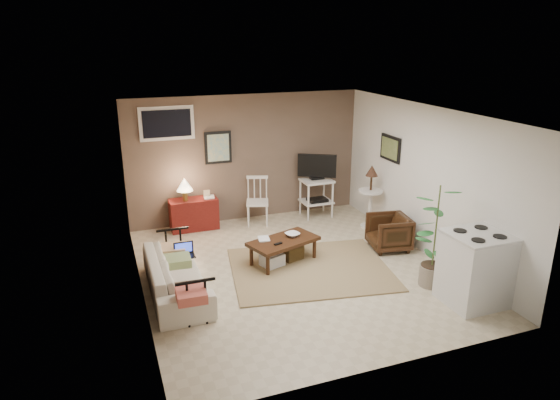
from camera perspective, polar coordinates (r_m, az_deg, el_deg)
name	(u,v)px	position (r m, az deg, el deg)	size (l,w,h in m)	color
floor	(295,271)	(7.70, 1.72, -8.06)	(5.00, 5.00, 0.00)	#C1B293
art_back	(218,148)	(9.31, -7.09, 5.97)	(0.50, 0.03, 0.60)	black
art_right	(390,148)	(9.07, 12.51, 5.79)	(0.03, 0.60, 0.45)	black
window	(167,123)	(9.06, -12.82, 8.54)	(0.96, 0.03, 0.60)	silver
rug	(310,269)	(7.74, 3.48, -7.86)	(2.38, 1.90, 0.02)	#886C4F
coffee_table	(283,249)	(7.86, 0.34, -5.64)	(1.21, 0.88, 0.41)	#3A1A0F
sofa	(176,270)	(7.06, -11.82, -7.80)	(1.85, 0.54, 0.72)	#EDE7CD
sofa_pillows	(181,270)	(6.84, -11.21, -7.88)	(0.35, 1.76, 0.12)	beige
sofa_end_rails	(184,272)	(7.10, -10.94, -8.06)	(0.50, 1.84, 0.62)	black
laptop	(184,252)	(7.32, -10.89, -5.83)	(0.28, 0.21, 0.19)	black
red_console	(193,211)	(9.29, -9.91, -1.28)	(0.87, 0.38, 1.00)	maroon
spindle_chair	(257,202)	(9.42, -2.60, -0.27)	(0.51, 0.51, 0.90)	silver
tv_stand	(317,184)	(9.76, 4.22, 1.85)	(0.67, 0.48, 1.25)	silver
side_table	(371,189)	(9.29, 10.33, 1.23)	(0.45, 0.45, 1.19)	silver
armchair	(389,231)	(8.52, 12.34, -3.46)	(0.62, 0.58, 0.64)	#331B0E
potted_plant	(436,233)	(7.28, 17.36, -3.58)	(0.38, 0.38, 1.52)	gray
stove	(475,269)	(7.12, 21.39, -7.30)	(0.77, 0.71, 1.00)	silver
bowl	(293,230)	(7.89, 1.44, -3.41)	(0.22, 0.05, 0.22)	#3A1A0F
book_table	(258,233)	(7.76, -2.51, -3.75)	(0.17, 0.02, 0.24)	#3A1A0F
book_console	(204,192)	(9.23, -8.70, 0.96)	(0.18, 0.02, 0.25)	#3A1A0F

